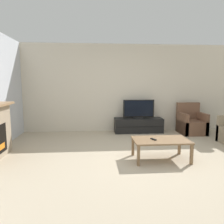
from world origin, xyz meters
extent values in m
plane|color=tan|center=(0.00, 0.00, 0.00)|extent=(24.00, 24.00, 0.00)
cube|color=beige|center=(0.00, 2.73, 1.35)|extent=(12.00, 0.06, 2.70)
cube|color=black|center=(0.30, 2.42, 0.22)|extent=(1.47, 0.48, 0.44)
cube|color=black|center=(0.30, 2.17, 0.22)|extent=(1.44, 0.01, 0.01)
cube|color=black|center=(0.30, 2.42, 0.46)|extent=(0.33, 0.18, 0.04)
cube|color=black|center=(0.30, 2.42, 0.74)|extent=(0.95, 0.03, 0.53)
cube|color=black|center=(0.30, 2.40, 0.74)|extent=(0.88, 0.01, 0.48)
cube|color=brown|center=(1.86, 2.11, 0.20)|extent=(0.70, 0.76, 0.40)
cube|color=brown|center=(1.86, 2.42, 0.66)|extent=(0.70, 0.14, 0.51)
cube|color=brown|center=(1.56, 2.11, 0.32)|extent=(0.10, 0.76, 0.63)
cube|color=brown|center=(2.16, 2.11, 0.32)|extent=(0.10, 0.76, 0.63)
cube|color=brown|center=(0.26, 0.00, 0.40)|extent=(1.09, 0.67, 0.03)
cube|color=brown|center=(-0.24, -0.30, 0.19)|extent=(0.05, 0.05, 0.38)
cube|color=brown|center=(0.76, -0.30, 0.19)|extent=(0.05, 0.05, 0.38)
cube|color=brown|center=(-0.24, 0.29, 0.19)|extent=(0.05, 0.05, 0.38)
cube|color=brown|center=(0.76, 0.29, 0.19)|extent=(0.05, 0.05, 0.38)
cube|color=black|center=(0.11, -0.02, 0.42)|extent=(0.09, 0.15, 0.02)
camera|label=1|loc=(-1.04, -4.11, 1.53)|focal=35.00mm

